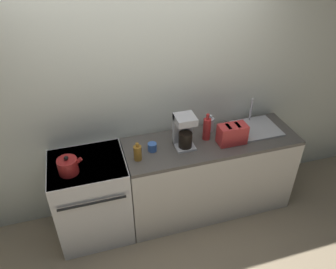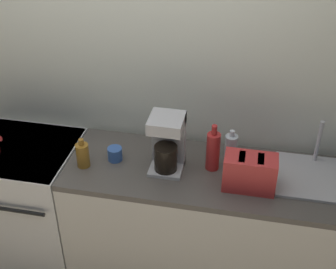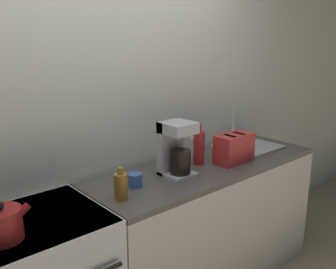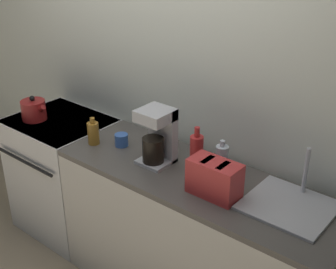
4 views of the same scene
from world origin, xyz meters
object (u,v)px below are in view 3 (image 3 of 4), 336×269
bottle_clear (195,147)px  bottle_amber (121,186)px  coffee_maker (176,148)px  kettle (2,224)px  bottle_red (199,147)px  cup_blue (135,180)px  toaster (234,148)px

bottle_clear → bottle_amber: (-0.83, -0.26, -0.00)m
coffee_maker → bottle_clear: (0.35, 0.17, -0.10)m
bottle_clear → bottle_amber: bearing=-162.8°
kettle → bottle_clear: 1.48m
bottle_red → bottle_clear: bottle_red is taller
kettle → coffee_maker: coffee_maker is taller
cup_blue → bottle_red: bearing=3.5°
toaster → coffee_maker: (-0.47, 0.09, 0.08)m
kettle → toaster: (1.58, 0.01, 0.03)m
kettle → cup_blue: kettle is taller
toaster → cup_blue: size_ratio=3.26×
bottle_clear → bottle_amber: bottle_clear is taller
coffee_maker → bottle_amber: coffee_maker is taller
bottle_red → bottle_amber: 0.75m
kettle → toaster: 1.58m
toaster → bottle_red: 0.26m
toaster → coffee_maker: size_ratio=0.81×
coffee_maker → bottle_clear: bearing=25.9°
bottle_red → bottle_amber: bottle_red is taller
coffee_maker → bottle_red: (0.26, 0.04, -0.06)m
kettle → bottle_red: size_ratio=0.77×
kettle → bottle_red: (1.37, 0.14, 0.05)m
bottle_red → bottle_clear: bearing=53.8°
coffee_maker → cup_blue: (-0.32, 0.01, -0.14)m
cup_blue → coffee_maker: bearing=-1.1°
bottle_red → cup_blue: bottle_red is taller
kettle → bottle_amber: (0.63, 0.01, 0.00)m
cup_blue → toaster: bearing=-7.0°
coffee_maker → cup_blue: 0.35m
toaster → bottle_amber: (-0.96, 0.00, -0.02)m
coffee_maker → bottle_amber: (-0.48, -0.09, -0.10)m
toaster → kettle: bearing=-179.8°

